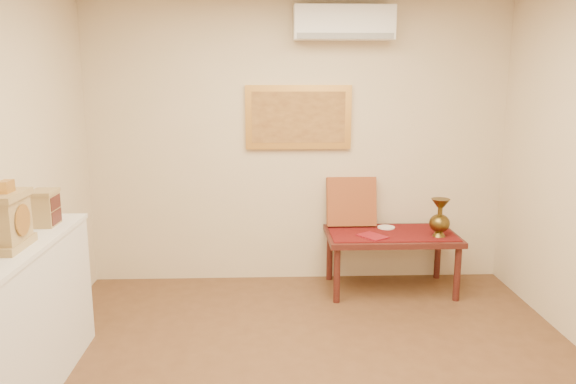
{
  "coord_description": "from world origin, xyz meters",
  "views": [
    {
      "loc": [
        -0.3,
        -3.1,
        1.98
      ],
      "look_at": [
        -0.14,
        1.15,
        1.1
      ],
      "focal_mm": 35.0,
      "sensor_mm": 36.0,
      "label": 1
    }
  ],
  "objects_px": {
    "mantel_clock": "(10,220)",
    "display_ledge": "(8,336)",
    "wooden_chest": "(45,208)",
    "low_table": "(391,240)",
    "brass_urn_tall": "(440,213)"
  },
  "relations": [
    {
      "from": "mantel_clock",
      "to": "display_ledge",
      "type": "bearing_deg",
      "value": -94.8
    },
    {
      "from": "mantel_clock",
      "to": "wooden_chest",
      "type": "distance_m",
      "value": 0.53
    },
    {
      "from": "low_table",
      "to": "display_ledge",
      "type": "bearing_deg",
      "value": -144.9
    },
    {
      "from": "display_ledge",
      "to": "wooden_chest",
      "type": "bearing_deg",
      "value": 89.27
    },
    {
      "from": "brass_urn_tall",
      "to": "wooden_chest",
      "type": "bearing_deg",
      "value": -160.77
    },
    {
      "from": "brass_urn_tall",
      "to": "mantel_clock",
      "type": "height_order",
      "value": "mantel_clock"
    },
    {
      "from": "mantel_clock",
      "to": "low_table",
      "type": "xyz_separation_m",
      "value": [
        2.66,
        1.73,
        -0.67
      ]
    },
    {
      "from": "mantel_clock",
      "to": "wooden_chest",
      "type": "relative_size",
      "value": 1.68
    },
    {
      "from": "mantel_clock",
      "to": "low_table",
      "type": "height_order",
      "value": "mantel_clock"
    },
    {
      "from": "display_ledge",
      "to": "wooden_chest",
      "type": "relative_size",
      "value": 8.28
    },
    {
      "from": "wooden_chest",
      "to": "low_table",
      "type": "height_order",
      "value": "wooden_chest"
    },
    {
      "from": "mantel_clock",
      "to": "wooden_chest",
      "type": "height_order",
      "value": "mantel_clock"
    },
    {
      "from": "brass_urn_tall",
      "to": "display_ledge",
      "type": "xyz_separation_m",
      "value": [
        -3.08,
        -1.75,
        -0.28
      ]
    },
    {
      "from": "brass_urn_tall",
      "to": "wooden_chest",
      "type": "xyz_separation_m",
      "value": [
        -3.07,
        -1.07,
        0.33
      ]
    },
    {
      "from": "brass_urn_tall",
      "to": "wooden_chest",
      "type": "relative_size",
      "value": 1.73
    }
  ]
}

